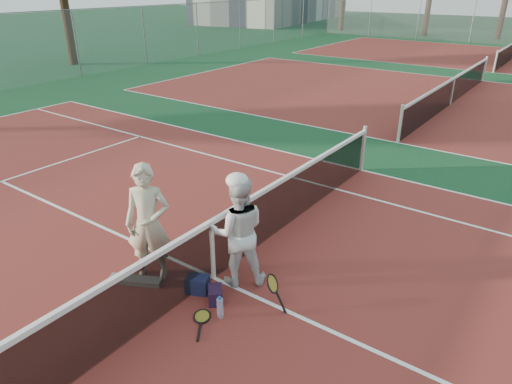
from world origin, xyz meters
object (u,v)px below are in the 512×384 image
racket_red (152,262)px  sports_bag_navy (197,284)px  racket_black_held (272,293)px  sports_bag_purple (215,295)px  racket_spare (202,316)px  net_main (212,250)px  player_b (238,232)px  water_bottle (220,308)px  player_a (148,223)px

racket_red → sports_bag_navy: bearing=-16.0°
racket_red → racket_black_held: (1.94, 0.44, 0.01)m
sports_bag_purple → racket_spare: bearing=-78.8°
racket_spare → sports_bag_navy: (-0.44, 0.39, 0.11)m
racket_black_held → racket_spare: racket_black_held is taller
net_main → player_b: size_ratio=6.41×
net_main → player_b: 0.53m
racket_red → racket_black_held: bearing=-11.3°
sports_bag_navy → sports_bag_purple: 0.36m
net_main → sports_bag_purple: net_main is taller
racket_spare → water_bottle: size_ratio=2.00×
net_main → water_bottle: bearing=-43.6°
racket_red → water_bottle: (1.46, -0.12, -0.12)m
net_main → sports_bag_navy: (0.03, -0.39, -0.38)m
player_a → player_b: bearing=-2.3°
sports_bag_navy → water_bottle: 0.67m
player_a → racket_spare: bearing=-45.9°
player_a → racket_black_held: (1.95, 0.41, -0.65)m
player_a → player_b: (1.16, 0.68, -0.07)m
player_b → water_bottle: bearing=69.7°
player_a → racket_spare: (1.27, -0.30, -0.91)m
racket_red → sports_bag_navy: size_ratio=1.62×
sports_bag_navy → water_bottle: water_bottle is taller
sports_bag_navy → sports_bag_purple: (0.36, -0.02, -0.01)m
net_main → racket_black_held: size_ratio=19.87×
net_main → player_a: bearing=-148.7°
net_main → player_b: (0.35, 0.19, 0.35)m
sports_bag_purple → net_main: bearing=133.3°
sports_bag_purple → water_bottle: (0.27, -0.21, 0.03)m
racket_red → sports_bag_navy: (0.83, 0.12, -0.14)m
net_main → water_bottle: net_main is taller
player_b → sports_bag_purple: 0.96m
racket_black_held → sports_bag_navy: bearing=6.4°
player_a → sports_bag_navy: bearing=-26.2°
water_bottle → racket_spare: bearing=-140.5°
racket_spare → sports_bag_purple: size_ratio=2.11×
net_main → water_bottle: size_ratio=36.60×
player_b → racket_red: player_b is taller
player_b → racket_black_held: 1.02m
racket_red → racket_black_held: 1.99m
racket_red → racket_black_held: racket_black_held is taller
player_b → player_a: bearing=-10.7°
racket_red → sports_bag_purple: bearing=-19.5°
racket_red → sports_bag_navy: 0.85m
racket_black_held → racket_spare: 1.01m
net_main → racket_red: 0.98m
player_a → sports_bag_navy: (0.84, 0.09, -0.80)m
racket_red → racket_spare: racket_red is taller
racket_black_held → water_bottle: size_ratio=1.84×
net_main → player_b: player_b is taller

